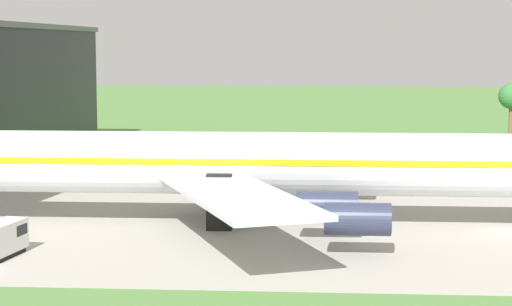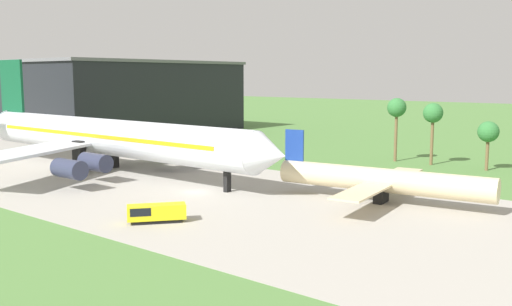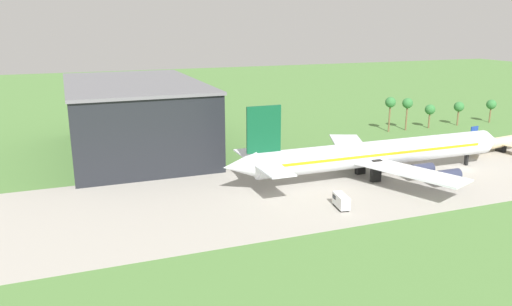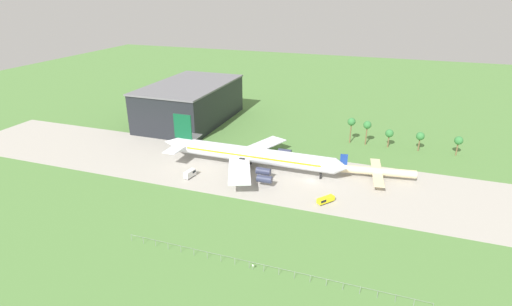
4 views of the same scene
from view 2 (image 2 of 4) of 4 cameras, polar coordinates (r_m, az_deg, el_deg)
The scene contains 7 objects.
ground_plane at distance 80.71m, azimuth -6.02°, elevation -3.92°, with size 600.00×600.00×0.00m, color #517F3D.
taxiway_strip at distance 80.71m, azimuth -6.02°, elevation -3.91°, with size 320.00×44.00×0.02m.
jet_airliner at distance 100.79m, azimuth -15.12°, elevation 1.59°, with size 77.57×51.34×19.43m.
regional_aircraft at distance 75.01m, azimuth 12.36°, elevation -2.68°, with size 28.25×25.55×8.84m.
fuel_truck at distance 64.71m, azimuth -10.14°, elevation -5.90°, with size 5.55×6.31×2.03m.
terminal_building at distance 169.19m, azimuth -12.58°, elevation 5.50°, with size 36.72×61.20×20.48m.
palm_tree_row at distance 104.79m, azimuth 23.67°, elevation 2.51°, with size 48.82×3.60×12.10m.
Camera 2 is at (56.03, -55.79, 16.20)m, focal length 40.00 mm.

